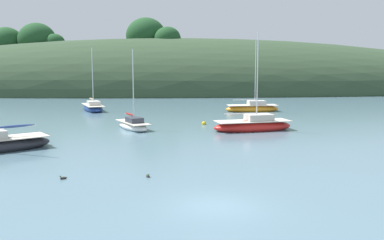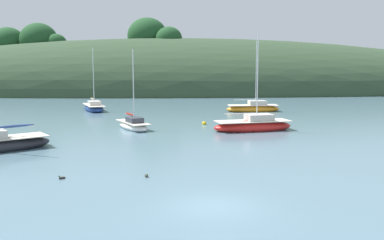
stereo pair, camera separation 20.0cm
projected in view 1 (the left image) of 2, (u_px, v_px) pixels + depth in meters
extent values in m
plane|color=slate|center=(215.00, 206.00, 19.19)|extent=(400.00, 400.00, 0.00)
ellipsoid|color=#2D422B|center=(179.00, 92.00, 95.55)|extent=(150.00, 36.00, 23.19)
ellipsoid|color=#1E4723|center=(168.00, 39.00, 92.41)|extent=(5.65, 5.13, 5.13)
ellipsoid|color=#1E4723|center=(6.00, 43.00, 95.10)|extent=(7.64, 6.94, 6.94)
ellipsoid|color=#1E4723|center=(37.00, 40.00, 94.51)|extent=(8.18, 7.44, 7.44)
ellipsoid|color=#1E4723|center=(146.00, 36.00, 95.82)|extent=(8.80, 8.00, 8.00)
ellipsoid|color=#1E4723|center=(55.00, 43.00, 93.39)|extent=(4.55, 4.14, 4.14)
ellipsoid|color=navy|center=(93.00, 109.00, 57.40)|extent=(4.30, 6.93, 1.05)
cube|color=beige|center=(93.00, 105.00, 57.34)|extent=(3.96, 6.37, 0.06)
cube|color=beige|center=(94.00, 103.00, 56.82)|extent=(2.07, 2.46, 0.57)
cylinder|color=silver|center=(93.00, 77.00, 56.55)|extent=(0.09, 0.09, 7.48)
cylinder|color=silver|center=(91.00, 99.00, 58.21)|extent=(0.99, 2.62, 0.07)
ellipsoid|color=tan|center=(91.00, 99.00, 58.21)|extent=(1.08, 2.56, 0.20)
ellipsoid|color=orange|center=(252.00, 109.00, 56.61)|extent=(7.12, 2.83, 1.12)
cube|color=beige|center=(252.00, 105.00, 56.55)|extent=(6.55, 2.60, 0.06)
cube|color=beige|center=(256.00, 103.00, 56.57)|extent=(2.33, 1.69, 0.59)
cylinder|color=silver|center=(255.00, 73.00, 56.04)|extent=(0.09, 0.09, 8.31)
cylinder|color=silver|center=(244.00, 100.00, 56.32)|extent=(2.93, 0.26, 0.07)
ellipsoid|color=white|center=(133.00, 126.00, 41.60)|extent=(4.13, 5.81, 0.89)
cube|color=beige|center=(133.00, 122.00, 41.55)|extent=(3.80, 5.35, 0.06)
cube|color=#333842|center=(134.00, 120.00, 41.13)|extent=(1.88, 2.13, 0.51)
cylinder|color=silver|center=(133.00, 86.00, 40.86)|extent=(0.09, 0.09, 6.90)
cylinder|color=silver|center=(129.00, 115.00, 42.23)|extent=(1.09, 2.12, 0.07)
ellipsoid|color=maroon|center=(129.00, 114.00, 42.23)|extent=(1.16, 2.10, 0.20)
ellipsoid|color=red|center=(253.00, 127.00, 40.64)|extent=(7.99, 4.07, 1.22)
cube|color=beige|center=(253.00, 121.00, 40.57)|extent=(7.35, 3.75, 0.06)
cube|color=beige|center=(259.00, 117.00, 40.68)|extent=(2.73, 2.14, 0.63)
cylinder|color=silver|center=(257.00, 77.00, 40.12)|extent=(0.09, 0.09, 8.26)
cylinder|color=silver|center=(241.00, 113.00, 40.17)|extent=(3.15, 0.71, 0.07)
cylinder|color=silver|center=(14.00, 127.00, 31.68)|extent=(2.67, 1.82, 0.07)
ellipsoid|color=#2D4784|center=(14.00, 126.00, 31.68)|extent=(2.64, 1.86, 0.20)
sphere|color=yellow|center=(204.00, 123.00, 44.47)|extent=(0.44, 0.44, 0.44)
cylinder|color=black|center=(204.00, 121.00, 44.43)|extent=(0.04, 0.04, 0.10)
ellipsoid|color=#2D2823|center=(148.00, 176.00, 24.03)|extent=(0.28, 0.38, 0.16)
sphere|color=#1E4723|center=(149.00, 175.00, 23.88)|extent=(0.09, 0.09, 0.09)
cone|color=gold|center=(149.00, 175.00, 23.82)|extent=(0.05, 0.05, 0.04)
cone|color=#2D2823|center=(147.00, 175.00, 24.17)|extent=(0.09, 0.09, 0.08)
ellipsoid|color=#2D2823|center=(63.00, 178.00, 23.59)|extent=(0.38, 0.31, 0.16)
sphere|color=#1E4723|center=(61.00, 177.00, 23.51)|extent=(0.09, 0.09, 0.09)
cone|color=gold|center=(59.00, 177.00, 23.48)|extent=(0.06, 0.05, 0.04)
cone|color=#2D2823|center=(66.00, 177.00, 23.66)|extent=(0.10, 0.10, 0.08)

